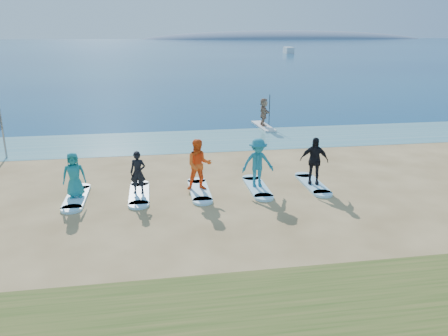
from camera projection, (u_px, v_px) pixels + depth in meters
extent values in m
plane|color=tan|center=(203.00, 223.00, 13.46)|extent=(600.00, 600.00, 0.00)
plane|color=teal|center=(180.00, 141.00, 23.34)|extent=(600.00, 600.00, 0.00)
plane|color=navy|center=(154.00, 46.00, 164.03)|extent=(600.00, 600.00, 0.00)
ellipsoid|color=slate|center=(287.00, 39.00, 310.42)|extent=(220.00, 56.00, 18.00)
cylinder|color=gray|center=(3.00, 131.00, 19.96)|extent=(0.09, 0.09, 2.50)
cube|color=silver|center=(263.00, 126.00, 26.72)|extent=(0.88, 3.04, 0.12)
imported|color=tan|center=(264.00, 112.00, 26.45)|extent=(0.57, 1.56, 1.66)
cube|color=silver|center=(288.00, 53.00, 113.92)|extent=(2.53, 5.55, 1.55)
cube|color=#A4E3FF|center=(76.00, 198.00, 15.37)|extent=(0.70, 2.20, 0.09)
imported|color=teal|center=(74.00, 175.00, 15.11)|extent=(0.83, 0.59, 1.60)
cube|color=#A4E3FF|center=(139.00, 194.00, 15.70)|extent=(0.70, 2.20, 0.09)
imported|color=black|center=(138.00, 173.00, 15.46)|extent=(0.63, 0.49, 1.54)
cube|color=#A4E3FF|center=(199.00, 191.00, 16.04)|extent=(0.70, 2.20, 0.09)
imported|color=#FF5C1A|center=(199.00, 165.00, 15.74)|extent=(0.92, 0.72, 1.89)
cube|color=#A4E3FF|center=(257.00, 187.00, 16.37)|extent=(0.70, 2.20, 0.09)
imported|color=teal|center=(258.00, 163.00, 16.08)|extent=(1.20, 0.71, 1.84)
cube|color=#A4E3FF|center=(313.00, 184.00, 16.71)|extent=(0.70, 2.20, 0.09)
imported|color=black|center=(314.00, 161.00, 16.43)|extent=(1.14, 0.74, 1.79)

